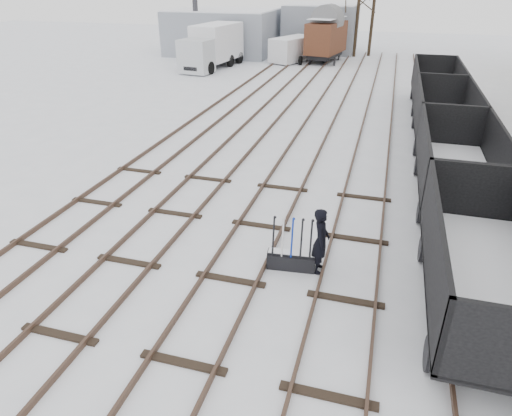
# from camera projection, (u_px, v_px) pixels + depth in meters

# --- Properties ---
(ground) EXTENTS (120.00, 120.00, 0.00)m
(ground) POSITION_uv_depth(u_px,v_px,m) (231.00, 280.00, 12.00)
(ground) COLOR white
(ground) RESTS_ON ground
(tracks) EXTENTS (13.90, 52.00, 0.16)m
(tracks) POSITION_uv_depth(u_px,v_px,m) (316.00, 127.00, 23.64)
(tracks) COLOR black
(tracks) RESTS_ON ground
(shed_left) EXTENTS (10.00, 8.00, 4.10)m
(shed_left) POSITION_uv_depth(u_px,v_px,m) (224.00, 32.00, 44.99)
(shed_left) COLOR gray
(shed_left) RESTS_ON ground
(shed_right) EXTENTS (7.00, 6.00, 4.50)m
(shed_right) POSITION_uv_depth(u_px,v_px,m) (321.00, 28.00, 46.10)
(shed_right) COLOR gray
(shed_right) RESTS_ON ground
(ground_frame) EXTENTS (1.33, 0.54, 1.49)m
(ground_frame) POSITION_uv_depth(u_px,v_px,m) (291.00, 259.00, 12.39)
(ground_frame) COLOR black
(ground_frame) RESTS_ON ground
(worker) EXTENTS (0.51, 0.72, 1.86)m
(worker) POSITION_uv_depth(u_px,v_px,m) (321.00, 241.00, 12.00)
(worker) COLOR black
(worker) RESTS_ON ground
(freight_wagon_a) EXTENTS (2.57, 6.42, 2.62)m
(freight_wagon_a) POSITION_uv_depth(u_px,v_px,m) (484.00, 280.00, 10.36)
(freight_wagon_a) COLOR black
(freight_wagon_a) RESTS_ON ground
(freight_wagon_b) EXTENTS (2.57, 6.42, 2.62)m
(freight_wagon_b) POSITION_uv_depth(u_px,v_px,m) (456.00, 174.00, 15.83)
(freight_wagon_b) COLOR black
(freight_wagon_b) RESTS_ON ground
(freight_wagon_c) EXTENTS (2.57, 6.42, 2.62)m
(freight_wagon_c) POSITION_uv_depth(u_px,v_px,m) (443.00, 122.00, 21.29)
(freight_wagon_c) COLOR black
(freight_wagon_c) RESTS_ON ground
(freight_wagon_d) EXTENTS (2.57, 6.42, 2.62)m
(freight_wagon_d) POSITION_uv_depth(u_px,v_px,m) (435.00, 92.00, 26.75)
(freight_wagon_d) COLOR black
(freight_wagon_d) RESTS_ON ground
(box_van_wagon) EXTENTS (3.45, 5.30, 3.75)m
(box_van_wagon) POSITION_uv_depth(u_px,v_px,m) (326.00, 37.00, 40.34)
(box_van_wagon) COLOR black
(box_van_wagon) RESTS_ON ground
(lorry) EXTENTS (3.16, 7.80, 3.44)m
(lorry) POSITION_uv_depth(u_px,v_px,m) (212.00, 46.00, 37.97)
(lorry) COLOR black
(lorry) RESTS_ON ground
(panel_van) EXTENTS (3.79, 5.26, 2.13)m
(panel_van) POSITION_uv_depth(u_px,v_px,m) (293.00, 49.00, 41.06)
(panel_van) COLOR silver
(panel_van) RESTS_ON ground
(crane) EXTENTS (2.52, 5.78, 9.71)m
(crane) POSITION_uv_depth(u_px,v_px,m) (197.00, 29.00, 42.55)
(crane) COLOR #2D2D32
(crane) RESTS_ON ground
(tree_far_left) EXTENTS (0.30, 0.30, 7.18)m
(tree_far_left) POSITION_uv_depth(u_px,v_px,m) (357.00, 16.00, 42.49)
(tree_far_left) COLOR black
(tree_far_left) RESTS_ON ground
(tree_far_right) EXTENTS (0.30, 0.30, 8.88)m
(tree_far_right) POSITION_uv_depth(u_px,v_px,m) (374.00, 6.00, 42.47)
(tree_far_right) COLOR black
(tree_far_right) RESTS_ON ground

